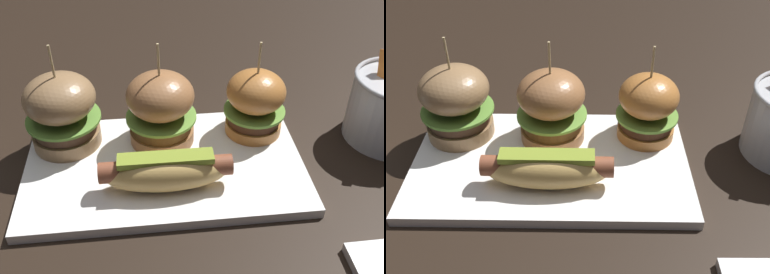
# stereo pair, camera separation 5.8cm
# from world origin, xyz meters

# --- Properties ---
(ground_plane) EXTENTS (3.00, 3.00, 0.00)m
(ground_plane) POSITION_xyz_m (0.00, 0.00, 0.00)
(ground_plane) COLOR black
(platter_main) EXTENTS (0.37, 0.22, 0.01)m
(platter_main) POSITION_xyz_m (0.00, 0.00, 0.01)
(platter_main) COLOR white
(platter_main) RESTS_ON ground
(hot_dog) EXTENTS (0.16, 0.05, 0.05)m
(hot_dog) POSITION_xyz_m (-0.00, -0.05, 0.04)
(hot_dog) COLOR #DFB15F
(hot_dog) RESTS_ON platter_main
(slider_left) EXTENTS (0.10, 0.10, 0.15)m
(slider_left) POSITION_xyz_m (-0.13, 0.06, 0.07)
(slider_left) COLOR #916D47
(slider_left) RESTS_ON platter_main
(slider_center) EXTENTS (0.10, 0.10, 0.15)m
(slider_center) POSITION_xyz_m (0.00, 0.05, 0.07)
(slider_center) COLOR #9A653C
(slider_center) RESTS_ON platter_main
(slider_right) EXTENTS (0.09, 0.09, 0.14)m
(slider_right) POSITION_xyz_m (0.13, 0.06, 0.06)
(slider_right) COLOR #B47033
(slider_right) RESTS_ON platter_main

